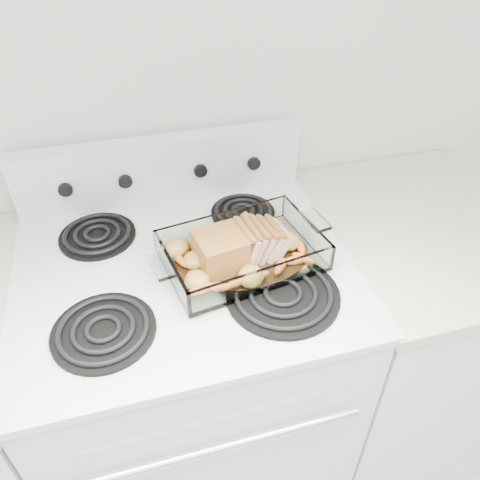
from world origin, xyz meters
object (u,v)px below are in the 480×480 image
object	(u,v)px
electric_range	(195,378)
counter_right	(395,335)
baking_dish	(242,255)
pork_roast	(234,247)

from	to	relation	value
electric_range	counter_right	bearing A→B (deg)	-0.10
baking_dish	electric_range	bearing A→B (deg)	155.47
counter_right	electric_range	bearing A→B (deg)	179.90
electric_range	baking_dish	size ratio (longest dim) A/B	3.19
electric_range	counter_right	size ratio (longest dim) A/B	1.20
electric_range	pork_roast	xyz separation A→B (m)	(0.11, -0.04, 0.51)
electric_range	pork_roast	bearing A→B (deg)	-17.63
electric_range	counter_right	world-z (taller)	electric_range
electric_range	baking_dish	xyz separation A→B (m)	(0.13, -0.04, 0.48)
pork_roast	counter_right	bearing A→B (deg)	5.60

